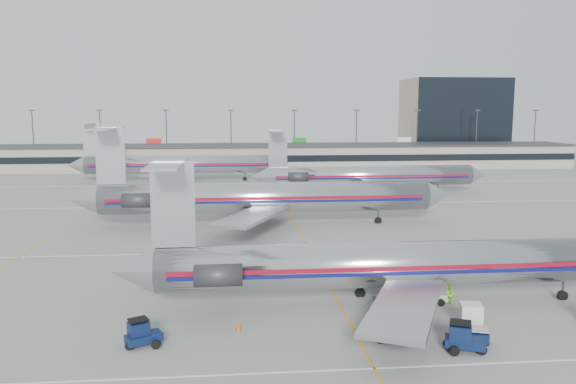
{
  "coord_description": "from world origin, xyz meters",
  "views": [
    {
      "loc": [
        -7.86,
        -48.1,
        14.75
      ],
      "look_at": [
        -1.18,
        22.92,
        4.5
      ],
      "focal_mm": 35.0,
      "sensor_mm": 36.0,
      "label": 1
    }
  ],
  "objects": [
    {
      "name": "distant_building",
      "position": [
        62.0,
        128.0,
        12.5
      ],
      "size": [
        30.0,
        20.0,
        25.0
      ],
      "primitive_type": "cube",
      "color": "tan",
      "rests_on": "ground"
    },
    {
      "name": "tug_left",
      "position": [
        -13.92,
        -13.57,
        0.83
      ],
      "size": [
        2.49,
        2.02,
        1.81
      ],
      "rotation": [
        0.0,
        0.0,
        0.48
      ],
      "color": "#0A1638",
      "rests_on": "ground"
    },
    {
      "name": "cart_inner",
      "position": [
        7.27,
        -15.07,
        0.53
      ],
      "size": [
        2.02,
        1.67,
        0.99
      ],
      "rotation": [
        0.0,
        0.0,
        -0.31
      ],
      "color": "#0A1638",
      "rests_on": "ground"
    },
    {
      "name": "jet_back_row",
      "position": [
        -20.41,
        72.2,
        3.7
      ],
      "size": [
        46.56,
        28.64,
        12.73
      ],
      "color": "#B9B9BE",
      "rests_on": "ground"
    },
    {
      "name": "uld_container",
      "position": [
        7.99,
        -12.8,
        0.9
      ],
      "size": [
        1.95,
        1.74,
        1.79
      ],
      "rotation": [
        0.0,
        0.0,
        -0.21
      ],
      "color": "#2D2D30",
      "rests_on": "ground"
    },
    {
      "name": "ramp_worker_near",
      "position": [
        7.33,
        -8.16,
        0.91
      ],
      "size": [
        0.8,
        0.75,
        1.83
      ],
      "primitive_type": "imported",
      "rotation": [
        0.0,
        0.0,
        0.64
      ],
      "color": "#7AC312",
      "rests_on": "ground"
    },
    {
      "name": "jet_foreground",
      "position": [
        3.86,
        -7.62,
        3.3
      ],
      "size": [
        43.41,
        25.56,
        11.36
      ],
      "color": "#B9B9BE",
      "rests_on": "ground"
    },
    {
      "name": "cart_outer",
      "position": [
        2.0,
        -13.93,
        0.64
      ],
      "size": [
        2.11,
        1.45,
        1.2
      ],
      "rotation": [
        0.0,
        0.0,
        -0.0
      ],
      "color": "#0A1638",
      "rests_on": "ground"
    },
    {
      "name": "cone_right",
      "position": [
        8.17,
        -12.22,
        0.34
      ],
      "size": [
        0.51,
        0.51,
        0.69
      ],
      "primitive_type": "cone",
      "rotation": [
        0.0,
        0.0,
        0.0
      ],
      "color": "#CA3F06",
      "rests_on": "ground"
    },
    {
      "name": "ramp_worker_far",
      "position": [
        8.48,
        -7.91,
        0.79
      ],
      "size": [
        0.84,
        0.7,
        1.57
      ],
      "primitive_type": "imported",
      "rotation": [
        0.0,
        0.0,
        -0.14
      ],
      "color": "#81D313",
      "rests_on": "ground"
    },
    {
      "name": "jet_third_row",
      "position": [
        15.38,
        49.74,
        3.41
      ],
      "size": [
        42.93,
        26.41,
        11.74
      ],
      "color": "#B9B9BE",
      "rests_on": "ground"
    },
    {
      "name": "ground",
      "position": [
        0.0,
        0.0,
        0.0
      ],
      "size": [
        260.0,
        260.0,
        0.0
      ],
      "primitive_type": "plane",
      "color": "gray",
      "rests_on": "ground"
    },
    {
      "name": "jet_second_row",
      "position": [
        -4.9,
        23.79,
        3.77
      ],
      "size": [
        49.58,
        29.19,
        12.98
      ],
      "color": "#B9B9BE",
      "rests_on": "ground"
    },
    {
      "name": "apron_markings",
      "position": [
        0.0,
        10.0,
        0.01
      ],
      "size": [
        160.0,
        0.15,
        0.02
      ],
      "primitive_type": "cube",
      "color": "silver",
      "rests_on": "ground"
    },
    {
      "name": "terminal",
      "position": [
        0.0,
        97.97,
        3.16
      ],
      "size": [
        162.0,
        17.0,
        6.25
      ],
      "color": "gray",
      "rests_on": "ground"
    },
    {
      "name": "tug_center",
      "position": [
        6.0,
        -16.26,
        0.89
      ],
      "size": [
        2.67,
        1.99,
        1.95
      ],
      "rotation": [
        0.0,
        0.0,
        -0.38
      ],
      "color": "#0A1638",
      "rests_on": "ground"
    },
    {
      "name": "light_mast_row",
      "position": [
        0.0,
        112.0,
        8.58
      ],
      "size": [
        163.6,
        0.4,
        15.28
      ],
      "color": "#38383D",
      "rests_on": "ground"
    },
    {
      "name": "cone_left",
      "position": [
        -7.8,
        -11.59,
        0.29
      ],
      "size": [
        0.54,
        0.54,
        0.59
      ],
      "primitive_type": "cone",
      "rotation": [
        0.0,
        0.0,
        0.29
      ],
      "color": "#CA3F06",
      "rests_on": "ground"
    },
    {
      "name": "belt_loader",
      "position": [
        6.32,
        -7.55,
        0.66
      ],
      "size": [
        4.82,
        2.09,
        2.48
      ],
      "rotation": [
        0.0,
        0.0,
        0.17
      ],
      "color": "#9B9B9B",
      "rests_on": "ground"
    }
  ]
}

